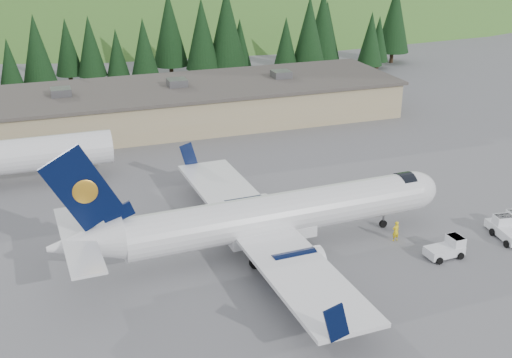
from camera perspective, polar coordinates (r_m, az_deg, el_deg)
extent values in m
plane|color=slate|center=(55.13, 2.08, -6.09)|extent=(600.00, 600.00, 0.00)
cylinder|color=white|center=(53.69, 2.12, -3.10)|extent=(26.34, 4.64, 3.52)
ellipsoid|color=white|center=(59.79, 13.70, -1.01)|extent=(4.72, 3.71, 3.52)
cylinder|color=black|center=(59.11, 12.99, -0.77)|extent=(1.43, 2.96, 2.90)
cone|color=white|center=(49.87, -14.93, -5.51)|extent=(5.76, 3.76, 3.52)
cube|color=white|center=(54.00, 1.19, -4.67)|extent=(7.61, 3.31, 0.94)
cube|color=white|center=(53.44, 0.27, -4.33)|extent=(6.51, 32.02, 0.33)
cube|color=black|center=(66.43, -6.02, 2.15)|extent=(1.90, 0.22, 2.69)
cube|color=black|center=(39.93, 7.16, -12.58)|extent=(1.90, 0.22, 2.69)
cylinder|color=black|center=(58.64, -0.88, -2.66)|extent=(4.02, 2.32, 2.15)
cylinder|color=white|center=(59.24, 0.73, -2.39)|extent=(0.66, 2.31, 2.28)
cube|color=white|center=(58.43, -0.88, -2.21)|extent=(2.07, 0.32, 0.84)
cylinder|color=black|center=(49.77, 3.64, -7.56)|extent=(4.02, 2.32, 2.15)
cylinder|color=white|center=(50.48, 5.48, -7.16)|extent=(0.66, 2.31, 2.28)
cube|color=white|center=(49.52, 3.66, -7.04)|extent=(2.07, 0.32, 0.84)
cube|color=black|center=(48.06, -15.22, -0.85)|extent=(5.79, 0.53, 6.87)
ellipsoid|color=gold|center=(48.32, -15.01, -0.94)|extent=(1.86, 0.25, 1.85)
ellipsoid|color=gold|center=(47.97, -14.95, -1.10)|extent=(1.86, 0.25, 1.85)
cube|color=black|center=(49.30, -12.14, -3.05)|extent=(2.59, 0.34, 1.86)
cube|color=white|center=(49.62, -15.52, -5.12)|extent=(2.93, 11.80, 0.21)
cylinder|color=slate|center=(59.25, 11.26, -3.50)|extent=(0.20, 0.20, 1.68)
cylinder|color=black|center=(59.46, 11.23, -3.92)|extent=(0.72, 0.29, 0.71)
cylinder|color=slate|center=(55.83, -1.61, -4.61)|extent=(0.23, 0.23, 1.87)
cylinder|color=black|center=(56.14, -1.24, -4.93)|extent=(1.04, 0.37, 1.03)
cylinder|color=black|center=(55.91, -1.96, -5.06)|extent=(1.04, 0.37, 1.03)
cylinder|color=slate|center=(51.67, 0.36, -6.96)|extent=(0.23, 0.23, 1.87)
cylinder|color=black|center=(52.00, 0.74, -7.29)|extent=(1.04, 0.37, 1.03)
cylinder|color=black|center=(51.75, -0.03, -7.45)|extent=(1.04, 0.37, 1.03)
cylinder|color=white|center=(71.03, -21.53, 1.79)|extent=(22.00, 3.60, 3.60)
cube|color=white|center=(55.58, 16.37, -6.13)|extent=(3.25, 1.76, 0.74)
cube|color=white|center=(55.92, 17.30, -5.33)|extent=(1.14, 1.54, 0.95)
cube|color=black|center=(55.73, 17.35, -4.95)|extent=(1.02, 1.42, 0.11)
cylinder|color=black|center=(56.90, 16.67, -5.80)|extent=(0.60, 0.26, 0.59)
cylinder|color=black|center=(55.78, 17.74, -6.53)|extent=(0.60, 0.26, 0.59)
cylinder|color=black|center=(55.69, 14.95, -6.24)|extent=(0.60, 0.26, 0.59)
cylinder|color=black|center=(54.54, 16.00, -7.00)|extent=(0.60, 0.26, 0.59)
cube|color=white|center=(62.06, 21.16, -3.73)|extent=(3.17, 1.84, 0.70)
cylinder|color=black|center=(63.30, 21.49, -3.53)|extent=(0.58, 0.28, 0.56)
cylinder|color=black|center=(62.23, 19.95, -3.75)|extent=(0.58, 0.28, 0.56)
cylinder|color=black|center=(61.04, 20.74, -4.38)|extent=(0.58, 0.28, 0.56)
cube|color=white|center=(60.16, 21.60, -4.54)|extent=(2.17, 3.64, 0.80)
cube|color=white|center=(60.72, 21.13, -3.50)|extent=(1.74, 1.35, 1.03)
cube|color=black|center=(60.54, 21.19, -3.11)|extent=(1.62, 1.22, 0.11)
cylinder|color=black|center=(60.67, 20.27, -4.44)|extent=(0.34, 0.67, 0.64)
cylinder|color=black|center=(61.61, 21.73, -4.24)|extent=(0.34, 0.67, 0.64)
cylinder|color=black|center=(58.97, 21.39, -5.40)|extent=(0.34, 0.67, 0.64)
cube|color=tan|center=(87.38, -10.15, 6.13)|extent=(70.00, 16.00, 4.80)
cube|color=#47423D|center=(86.72, -10.27, 7.75)|extent=(71.00, 17.00, 0.40)
cube|color=slate|center=(85.65, -16.94, 7.40)|extent=(2.50, 2.50, 1.00)
cube|color=slate|center=(87.45, -7.04, 8.49)|extent=(2.50, 2.50, 1.00)
cube|color=slate|center=(91.71, 2.25, 9.29)|extent=(2.50, 2.50, 1.00)
imported|color=yellow|center=(57.07, 12.32, -4.54)|extent=(0.71, 0.50, 1.85)
cone|color=black|center=(105.10, -21.06, 9.42)|extent=(3.98, 3.98, 8.14)
cone|color=black|center=(107.73, -18.94, 10.90)|extent=(5.22, 5.22, 10.67)
cone|color=black|center=(112.76, -16.44, 11.20)|extent=(4.58, 4.58, 9.38)
cone|color=black|center=(110.88, -14.53, 11.38)|extent=(4.81, 4.81, 9.83)
cone|color=black|center=(110.33, -12.26, 10.88)|extent=(3.90, 3.90, 7.98)
cone|color=black|center=(109.24, -9.94, 11.47)|extent=(4.63, 4.63, 9.48)
cone|color=black|center=(113.95, -7.71, 13.11)|extent=(6.17, 6.17, 12.62)
cone|color=black|center=(111.41, -4.84, 12.75)|extent=(5.79, 5.79, 11.84)
cone|color=black|center=(112.74, -2.63, 13.45)|extent=(6.55, 6.55, 13.40)
cone|color=black|center=(114.82, -1.45, 11.97)|extent=(4.16, 4.16, 8.51)
cone|color=black|center=(109.29, 2.67, 11.76)|extent=(4.61, 4.61, 9.44)
cone|color=black|center=(110.44, 4.75, 12.80)|extent=(5.98, 5.98, 12.23)
cone|color=black|center=(116.84, 5.95, 13.38)|extent=(6.13, 6.13, 12.55)
cone|color=black|center=(121.50, 6.30, 13.03)|extent=(5.09, 5.09, 10.42)
cone|color=black|center=(117.76, 10.17, 12.19)|extent=(4.59, 4.59, 9.38)
cone|color=black|center=(122.47, 10.84, 12.16)|extent=(4.03, 4.03, 8.24)
cone|color=black|center=(127.55, 12.22, 13.83)|extent=(6.25, 6.25, 12.78)
ellipsoid|color=#36601E|center=(275.28, -5.53, -1.67)|extent=(420.00, 300.00, 300.00)
ellipsoid|color=#36601E|center=(353.97, 12.00, 3.46)|extent=(392.00, 280.00, 280.00)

